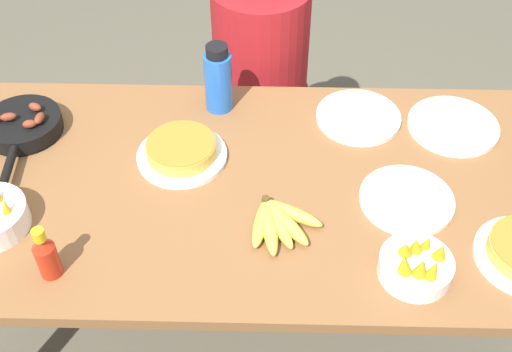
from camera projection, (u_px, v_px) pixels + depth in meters
name	position (u px, v px, depth m)	size (l,w,h in m)	color
ground_plane	(256.00, 336.00, 2.28)	(14.00, 14.00, 0.00)	#565142
dining_table	(256.00, 208.00, 1.80)	(1.87, 0.87, 0.78)	brown
banana_bunch	(277.00, 221.00, 1.61)	(0.19, 0.20, 0.04)	gold
skillet	(23.00, 126.00, 1.86)	(0.22, 0.36, 0.08)	black
frittata_plate_side	(182.00, 151.00, 1.79)	(0.25, 0.25, 0.06)	white
empty_plate_near_front	(358.00, 117.00, 1.92)	(0.25, 0.25, 0.02)	white
empty_plate_far_left	(453.00, 126.00, 1.89)	(0.27, 0.27, 0.02)	white
empty_plate_far_right	(407.00, 200.00, 1.68)	(0.25, 0.25, 0.02)	white
fruit_bowl_citrus	(416.00, 265.00, 1.50)	(0.17, 0.17, 0.10)	white
water_bottle	(218.00, 79.00, 1.90)	(0.08, 0.08, 0.22)	blue
hot_sauce_bottle	(46.00, 255.00, 1.48)	(0.05, 0.05, 0.15)	#B72814
person_figure	(261.00, 107.00, 2.39)	(0.37, 0.37, 1.24)	black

